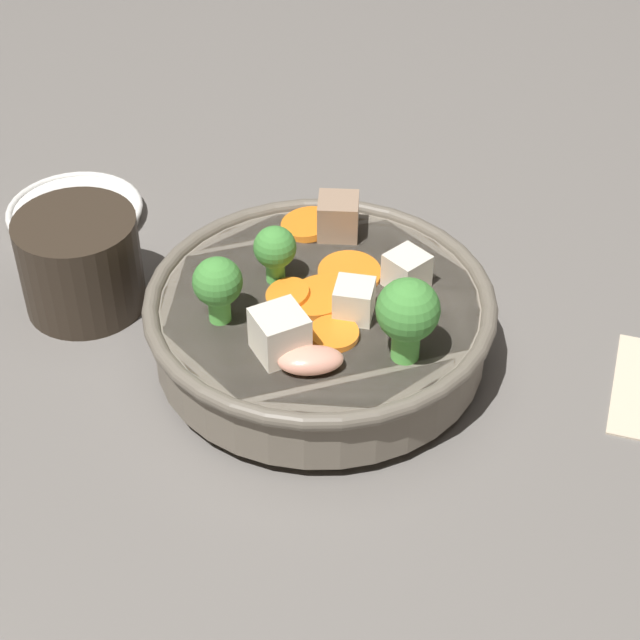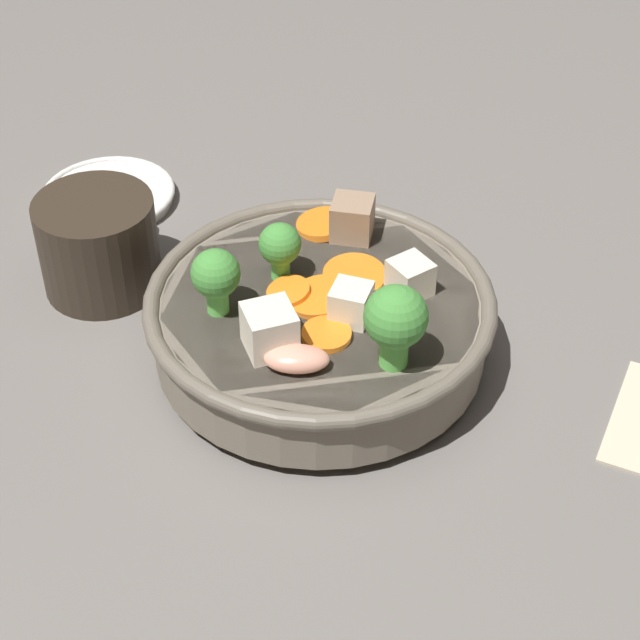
# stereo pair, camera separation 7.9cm
# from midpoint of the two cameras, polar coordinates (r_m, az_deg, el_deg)

# --- Properties ---
(ground_plane) EXTENTS (3.00, 3.00, 0.00)m
(ground_plane) POSITION_cam_midpoint_polar(r_m,az_deg,el_deg) (0.81, 2.77, -2.13)
(ground_plane) COLOR slate
(stirfry_bowl) EXTENTS (0.26, 0.26, 0.12)m
(stirfry_bowl) POSITION_cam_midpoint_polar(r_m,az_deg,el_deg) (0.78, 2.88, 0.02)
(stirfry_bowl) COLOR slate
(stirfry_bowl) RESTS_ON ground_plane
(side_saucer) EXTENTS (0.12, 0.12, 0.01)m
(side_saucer) POSITION_cam_midpoint_polar(r_m,az_deg,el_deg) (0.98, -8.97, 6.49)
(side_saucer) COLOR white
(side_saucer) RESTS_ON ground_plane
(dark_mug) EXTENTS (0.12, 0.10, 0.08)m
(dark_mug) POSITION_cam_midpoint_polar(r_m,az_deg,el_deg) (0.87, -9.18, 3.93)
(dark_mug) COLOR #33281E
(dark_mug) RESTS_ON ground_plane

